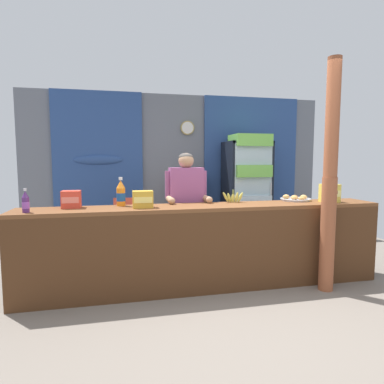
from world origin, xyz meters
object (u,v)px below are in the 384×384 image
(soda_bottle_grape_soda, at_px, (26,202))
(snack_box_crackers, at_px, (71,199))
(drink_fridge, at_px, (247,184))
(snack_box_choco_powder, at_px, (143,199))
(banana_bunch, at_px, (233,197))
(soda_bottle_orange_soda, at_px, (121,194))
(stall_counter, at_px, (209,239))
(bottle_shelf_rack, at_px, (191,207))
(plastic_lawn_chair, at_px, (127,222))
(pastry_tray, at_px, (296,199))
(timber_post, at_px, (330,182))
(shopkeeper, at_px, (186,199))
(snack_box_instant_noodle, at_px, (330,193))

(soda_bottle_grape_soda, distance_m, snack_box_crackers, 0.45)
(snack_box_crackers, bearing_deg, drink_fridge, 32.22)
(snack_box_choco_powder, xyz_separation_m, banana_bunch, (1.09, 0.20, -0.03))
(drink_fridge, height_order, snack_box_crackers, drink_fridge)
(soda_bottle_orange_soda, distance_m, snack_box_crackers, 0.52)
(stall_counter, xyz_separation_m, bottle_shelf_rack, (0.27, 2.16, 0.05))
(drink_fridge, relative_size, soda_bottle_orange_soda, 5.89)
(plastic_lawn_chair, height_order, pastry_tray, pastry_tray)
(bottle_shelf_rack, relative_size, snack_box_choco_powder, 5.68)
(timber_post, height_order, banana_bunch, timber_post)
(drink_fridge, bearing_deg, banana_bunch, -117.21)
(soda_bottle_orange_soda, bearing_deg, pastry_tray, 0.52)
(snack_box_choco_powder, bearing_deg, soda_bottle_grape_soda, -175.81)
(soda_bottle_grape_soda, height_order, snack_box_crackers, soda_bottle_grape_soda)
(plastic_lawn_chair, relative_size, soda_bottle_grape_soda, 3.65)
(timber_post, bearing_deg, plastic_lawn_chair, 137.89)
(drink_fridge, bearing_deg, snack_box_crackers, -147.78)
(timber_post, relative_size, bottle_shelf_rack, 2.09)
(snack_box_choco_powder, height_order, pastry_tray, snack_box_choco_powder)
(bottle_shelf_rack, bearing_deg, soda_bottle_grape_soda, -134.33)
(timber_post, height_order, snack_box_crackers, timber_post)
(stall_counter, relative_size, pastry_tray, 10.85)
(stall_counter, bearing_deg, shopkeeper, 105.27)
(drink_fridge, xyz_separation_m, snack_box_choco_powder, (-1.92, -1.83, -0.00))
(snack_box_crackers, bearing_deg, banana_bunch, 1.77)
(snack_box_crackers, bearing_deg, bottle_shelf_rack, 48.20)
(stall_counter, height_order, snack_box_choco_powder, snack_box_choco_powder)
(bottle_shelf_rack, relative_size, pastry_tray, 3.21)
(stall_counter, bearing_deg, bottle_shelf_rack, 82.99)
(stall_counter, distance_m, drink_fridge, 2.30)
(banana_bunch, bearing_deg, drink_fridge, 62.79)
(timber_post, height_order, snack_box_instant_noodle, timber_post)
(drink_fridge, distance_m, banana_bunch, 1.83)
(soda_bottle_grape_soda, bearing_deg, pastry_tray, 5.50)
(bottle_shelf_rack, distance_m, soda_bottle_grape_soda, 3.05)
(snack_box_instant_noodle, height_order, snack_box_choco_powder, snack_box_instant_noodle)
(snack_box_choco_powder, xyz_separation_m, snack_box_crackers, (-0.74, 0.15, 0.00))
(drink_fridge, bearing_deg, plastic_lawn_chair, -173.95)
(bottle_shelf_rack, distance_m, snack_box_instant_noodle, 2.48)
(drink_fridge, height_order, shopkeeper, drink_fridge)
(plastic_lawn_chair, bearing_deg, snack_box_choco_powder, -84.54)
(drink_fridge, bearing_deg, pastry_tray, -90.00)
(stall_counter, relative_size, snack_box_crackers, 21.65)
(bottle_shelf_rack, xyz_separation_m, soda_bottle_grape_soda, (-2.11, -2.16, 0.42))
(plastic_lawn_chair, height_order, snack_box_choco_powder, snack_box_choco_powder)
(plastic_lawn_chair, relative_size, snack_box_crackers, 4.54)
(stall_counter, xyz_separation_m, shopkeeper, (-0.15, 0.54, 0.39))
(snack_box_instant_noodle, distance_m, pastry_tray, 0.40)
(plastic_lawn_chair, bearing_deg, snack_box_instant_noodle, -34.17)
(timber_post, xyz_separation_m, snack_box_crackers, (-2.75, 0.49, -0.18))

